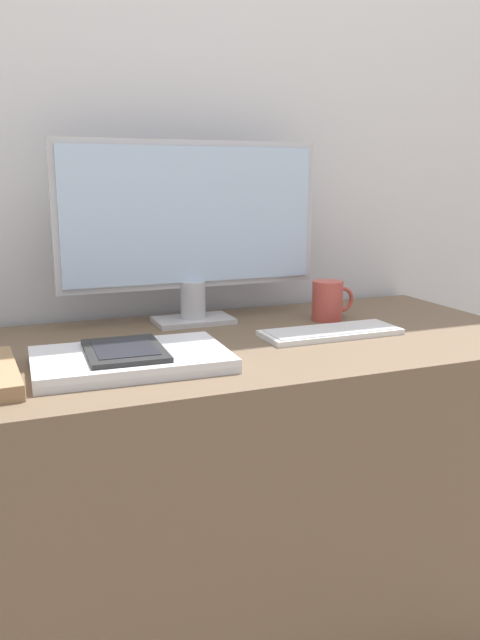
{
  "coord_description": "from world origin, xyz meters",
  "views": [
    {
      "loc": [
        -0.47,
        -0.97,
        1.07
      ],
      "look_at": [
        -0.02,
        0.15,
        0.8
      ],
      "focal_mm": 35.0,
      "sensor_mm": 36.0,
      "label": 1
    }
  ],
  "objects": [
    {
      "name": "wall_back",
      "position": [
        0.0,
        0.58,
        1.2
      ],
      "size": [
        3.6,
        0.05,
        2.4
      ],
      "color": "silver",
      "rests_on": "ground_plane"
    },
    {
      "name": "desk",
      "position": [
        0.0,
        0.22,
        0.37
      ],
      "size": [
        1.32,
        0.62,
        0.74
      ],
      "color": "brown",
      "rests_on": "ground_plane"
    },
    {
      "name": "monitor",
      "position": [
        -0.03,
        0.41,
        0.97
      ],
      "size": [
        0.62,
        0.11,
        0.42
      ],
      "color": "#B7B7BC",
      "rests_on": "desk"
    },
    {
      "name": "keyboard",
      "position": [
        0.21,
        0.18,
        0.75
      ],
      "size": [
        0.31,
        0.11,
        0.01
      ],
      "color": "silver",
      "rests_on": "desk"
    },
    {
      "name": "laptop",
      "position": [
        -0.24,
        0.11,
        0.75
      ],
      "size": [
        0.36,
        0.23,
        0.03
      ],
      "color": "silver",
      "rests_on": "desk"
    },
    {
      "name": "ereader",
      "position": [
        -0.25,
        0.12,
        0.77
      ],
      "size": [
        0.14,
        0.19,
        0.01
      ],
      "color": "black",
      "rests_on": "laptop"
    },
    {
      "name": "coffee_mug",
      "position": [
        0.28,
        0.32,
        0.79
      ],
      "size": [
        0.11,
        0.07,
        0.09
      ],
      "color": "#B7473D",
      "rests_on": "desk"
    }
  ]
}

